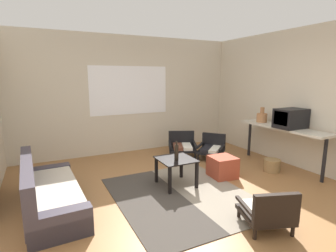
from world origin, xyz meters
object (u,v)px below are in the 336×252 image
at_px(coffee_table, 176,164).
at_px(wicker_basket, 272,165).
at_px(armchair_by_window, 182,145).
at_px(ottoman_orange, 222,167).
at_px(crt_television, 291,118).
at_px(glass_bottle, 176,152).
at_px(clay_vase, 262,117).
at_px(armchair_corner, 212,147).
at_px(couch, 48,194).
at_px(console_shelf, 283,130).
at_px(armchair_striped_foreground, 268,211).

xyz_separation_m(coffee_table, wicker_basket, (1.95, -0.24, -0.25)).
distance_m(armchair_by_window, ottoman_orange, 1.46).
bearing_deg(crt_television, coffee_table, 173.15).
bearing_deg(glass_bottle, clay_vase, 12.19).
relative_size(armchair_by_window, armchair_corner, 1.01).
bearing_deg(coffee_table, armchair_corner, 34.28).
distance_m(couch, console_shelf, 4.26).
bearing_deg(glass_bottle, console_shelf, -1.25).
relative_size(coffee_table, crt_television, 1.06).
height_order(coffee_table, wicker_basket, coffee_table).
relative_size(armchair_striped_foreground, clay_vase, 2.15).
bearing_deg(clay_vase, ottoman_orange, -160.95).
xyz_separation_m(couch, ottoman_orange, (2.85, -0.11, -0.03)).
height_order(ottoman_orange, console_shelf, console_shelf).
bearing_deg(armchair_corner, armchair_by_window, 137.25).
relative_size(couch, armchair_striped_foreground, 2.66).
bearing_deg(ottoman_orange, glass_bottle, -178.35).
bearing_deg(crt_television, wicker_basket, 173.41).
bearing_deg(armchair_striped_foreground, couch, 143.68).
distance_m(armchair_striped_foreground, armchair_corner, 2.78).
distance_m(armchair_striped_foreground, glass_bottle, 1.63).
bearing_deg(wicker_basket, glass_bottle, 175.20).
bearing_deg(console_shelf, crt_television, -91.17).
height_order(armchair_corner, clay_vase, clay_vase).
height_order(armchair_by_window, console_shelf, console_shelf).
bearing_deg(glass_bottle, armchair_striped_foreground, -75.88).
bearing_deg(armchair_striped_foreground, armchair_by_window, 79.57).
distance_m(armchair_corner, glass_bottle, 1.80).
xyz_separation_m(armchair_striped_foreground, glass_bottle, (-0.39, 1.54, 0.36)).
bearing_deg(armchair_corner, ottoman_orange, -115.89).
height_order(crt_television, glass_bottle, crt_television).
bearing_deg(armchair_striped_foreground, glass_bottle, 104.12).
height_order(armchair_striped_foreground, ottoman_orange, armchair_striped_foreground).
height_order(couch, coffee_table, couch).
height_order(armchair_striped_foreground, armchair_corner, armchair_striped_foreground).
height_order(couch, ottoman_orange, couch).
xyz_separation_m(couch, wicker_basket, (3.87, -0.30, -0.10)).
distance_m(ottoman_orange, console_shelf, 1.49).
bearing_deg(glass_bottle, couch, 175.89).
xyz_separation_m(armchair_corner, ottoman_orange, (-0.49, -1.00, -0.06)).
bearing_deg(ottoman_orange, clay_vase, 19.05).
relative_size(armchair_striped_foreground, wicker_basket, 2.24).
bearing_deg(ottoman_orange, armchair_corner, 64.11).
height_order(ottoman_orange, clay_vase, clay_vase).
relative_size(armchair_by_window, wicker_basket, 2.58).
bearing_deg(ottoman_orange, wicker_basket, -10.70).
relative_size(armchair_corner, crt_television, 1.42).
xyz_separation_m(coffee_table, clay_vase, (2.30, 0.43, 0.56)).
xyz_separation_m(couch, glass_bottle, (1.89, -0.14, 0.37)).
distance_m(coffee_table, glass_bottle, 0.24).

